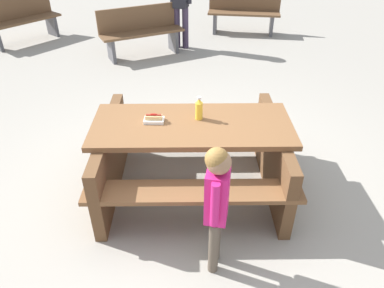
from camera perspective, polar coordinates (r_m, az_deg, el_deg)
ground_plane at (r=3.68m, az=-0.00°, el=-6.77°), size 30.00×30.00×0.00m
picnic_table at (r=3.41m, az=-0.00°, el=-1.12°), size 1.81×1.42×0.75m
soda_bottle at (r=3.26m, az=1.11°, el=5.55°), size 0.07×0.07×0.22m
hotdog_tray at (r=3.27m, az=-6.03°, el=3.98°), size 0.18×0.12×0.08m
child_in_coat at (r=2.52m, az=3.92°, el=-8.33°), size 0.19×0.27×1.11m
park_bench_near at (r=6.90m, az=-8.04°, el=17.30°), size 1.53×1.00×0.85m
park_bench_mid at (r=8.23m, az=8.20°, el=20.02°), size 1.54×0.63×0.85m
park_bench_far at (r=8.30m, az=-25.43°, el=17.37°), size 1.29×1.39×0.85m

